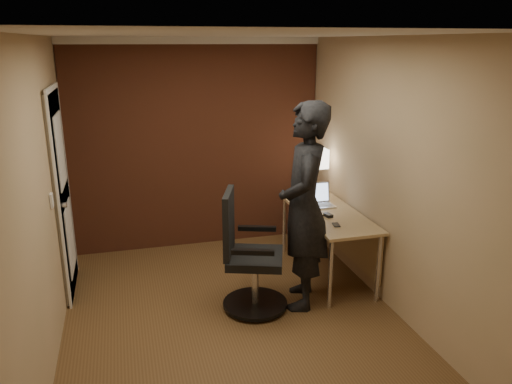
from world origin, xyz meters
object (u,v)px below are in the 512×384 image
at_px(desk_lamp, 317,159).
at_px(mouse, 328,215).
at_px(phone, 336,225).
at_px(person, 304,207).
at_px(office_chair, 247,260).
at_px(desk, 334,222).
at_px(laptop, 317,199).

bearing_deg(desk_lamp, mouse, -102.79).
xyz_separation_m(phone, person, (-0.37, -0.08, 0.24)).
xyz_separation_m(mouse, phone, (-0.02, -0.25, -0.01)).
relative_size(desk_lamp, office_chair, 0.47).
height_order(desk_lamp, office_chair, desk_lamp).
bearing_deg(person, desk, 152.27).
bearing_deg(office_chair, phone, 3.78).
xyz_separation_m(desk, office_chair, (-1.08, -0.48, -0.10)).
xyz_separation_m(mouse, person, (-0.40, -0.33, 0.23)).
height_order(mouse, person, person).
height_order(phone, person, person).
relative_size(phone, person, 0.06).
bearing_deg(person, office_chair, -73.47).
xyz_separation_m(laptop, mouse, (-0.03, -0.40, -0.05)).
bearing_deg(mouse, desk, 37.82).
relative_size(phone, office_chair, 0.10).
relative_size(laptop, mouse, 3.37).
height_order(mouse, phone, mouse).
bearing_deg(phone, mouse, 94.29).
distance_m(desk, office_chair, 1.18).
bearing_deg(office_chair, mouse, 18.37).
relative_size(desk_lamp, laptop, 1.59).
xyz_separation_m(desk_lamp, phone, (-0.21, -1.06, -0.41)).
bearing_deg(phone, laptop, 94.39).
bearing_deg(desk_lamp, person, -116.89).
bearing_deg(mouse, desk_lamp, 64.67).
distance_m(desk_lamp, mouse, 0.92).
bearing_deg(mouse, laptop, 72.61).
bearing_deg(office_chair, desk, 24.11).
relative_size(mouse, office_chair, 0.09).
distance_m(desk_lamp, person, 1.29).
bearing_deg(desk_lamp, phone, -100.98).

